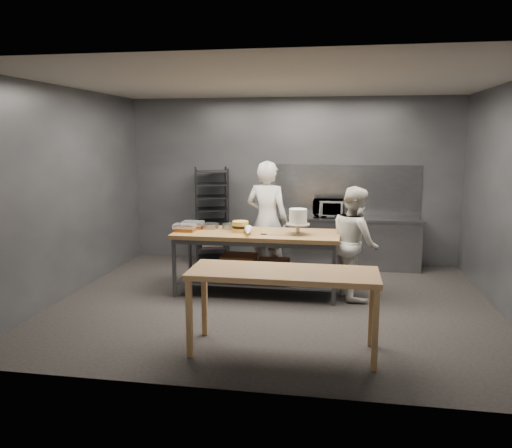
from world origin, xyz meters
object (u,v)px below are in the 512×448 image
(near_counter, at_px, (283,279))
(chef_right, at_px, (355,242))
(work_table, at_px, (255,255))
(layer_cake, at_px, (240,227))
(speed_rack, at_px, (212,217))
(microwave, at_px, (329,208))
(frosted_cake_stand, at_px, (298,218))
(chef_behind, at_px, (267,221))

(near_counter, xyz_separation_m, chef_right, (0.80, 2.04, -0.01))
(work_table, height_order, near_counter, work_table)
(work_table, relative_size, layer_cake, 10.23)
(speed_rack, height_order, chef_right, speed_rack)
(microwave, bearing_deg, chef_right, -76.21)
(frosted_cake_stand, bearing_deg, chef_behind, 123.33)
(near_counter, xyz_separation_m, chef_behind, (-0.57, 2.77, 0.15))
(chef_right, xyz_separation_m, layer_cake, (-1.66, -0.08, 0.19))
(work_table, xyz_separation_m, microwave, (1.02, 1.76, 0.48))
(frosted_cake_stand, bearing_deg, layer_cake, 176.23)
(speed_rack, bearing_deg, microwave, 2.17)
(frosted_cake_stand, bearing_deg, microwave, 77.99)
(work_table, bearing_deg, near_counter, -72.31)
(speed_rack, height_order, chef_behind, chef_behind)
(near_counter, bearing_deg, chef_behind, 101.70)
(near_counter, relative_size, chef_right, 1.24)
(work_table, distance_m, chef_right, 1.46)
(microwave, bearing_deg, frosted_cake_stand, -102.01)
(chef_right, relative_size, frosted_cake_stand, 4.36)
(near_counter, distance_m, frosted_cake_stand, 1.93)
(frosted_cake_stand, bearing_deg, work_table, 172.24)
(chef_behind, bearing_deg, microwave, -120.87)
(near_counter, height_order, speed_rack, speed_rack)
(speed_rack, xyz_separation_m, chef_right, (2.53, -1.62, -0.05))
(work_table, xyz_separation_m, chef_right, (1.44, 0.05, 0.23))
(near_counter, bearing_deg, microwave, 84.11)
(microwave, height_order, frosted_cake_stand, frosted_cake_stand)
(near_counter, xyz_separation_m, frosted_cake_stand, (-0.01, 1.90, 0.34))
(layer_cake, bearing_deg, chef_right, 2.90)
(microwave, distance_m, layer_cake, 2.17)
(chef_right, bearing_deg, microwave, -5.23)
(chef_behind, distance_m, microwave, 1.37)
(chef_behind, xyz_separation_m, chef_right, (1.38, -0.72, -0.16))
(near_counter, xyz_separation_m, speed_rack, (-1.72, 3.67, 0.04))
(near_counter, distance_m, layer_cake, 2.15)
(work_table, xyz_separation_m, speed_rack, (-1.09, 1.68, 0.28))
(near_counter, distance_m, speed_rack, 4.05)
(near_counter, bearing_deg, layer_cake, 113.49)
(frosted_cake_stand, bearing_deg, near_counter, -89.84)
(work_table, bearing_deg, chef_behind, 85.45)
(chef_behind, distance_m, layer_cake, 0.86)
(chef_behind, relative_size, microwave, 3.55)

